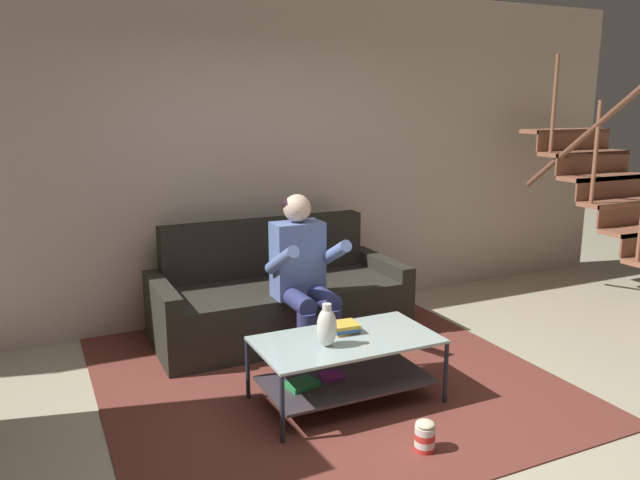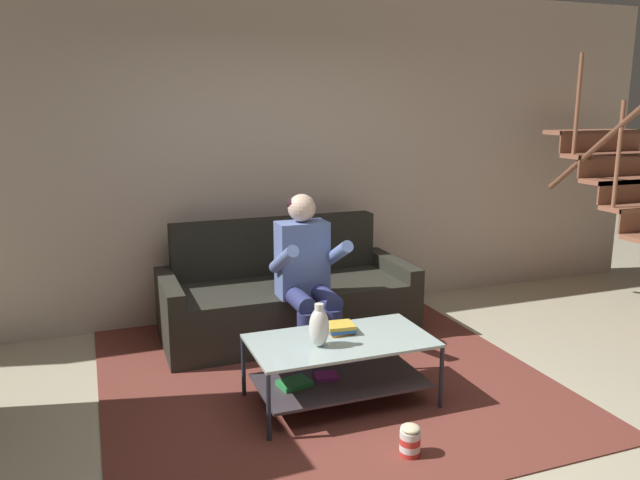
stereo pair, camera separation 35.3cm
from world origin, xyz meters
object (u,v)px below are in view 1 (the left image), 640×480
(popcorn_tub, at_px, (425,436))
(vase, at_px, (327,326))
(book_stack, at_px, (344,328))
(person_seated_center, at_px, (304,271))
(coffee_table, at_px, (344,360))
(couch, at_px, (278,299))

(popcorn_tub, bearing_deg, vase, 113.29)
(book_stack, relative_size, popcorn_tub, 1.02)
(person_seated_center, relative_size, vase, 4.54)
(person_seated_center, distance_m, coffee_table, 0.87)
(person_seated_center, xyz_separation_m, popcorn_tub, (0.07, -1.50, -0.59))
(book_stack, bearing_deg, couch, 89.58)
(person_seated_center, bearing_deg, book_stack, -90.75)
(coffee_table, height_order, book_stack, book_stack)
(person_seated_center, height_order, popcorn_tub, person_seated_center)
(couch, height_order, vase, couch)
(vase, relative_size, book_stack, 1.42)
(couch, bearing_deg, popcorn_tub, -88.04)
(couch, bearing_deg, coffee_table, -92.62)
(couch, xyz_separation_m, person_seated_center, (0.00, -0.53, 0.37))
(couch, xyz_separation_m, vase, (-0.22, -1.37, 0.26))
(vase, bearing_deg, coffee_table, 20.54)
(popcorn_tub, bearing_deg, person_seated_center, 92.66)
(coffee_table, xyz_separation_m, vase, (-0.16, -0.06, 0.27))
(couch, distance_m, book_stack, 1.22)
(vase, bearing_deg, person_seated_center, 75.53)
(couch, xyz_separation_m, coffee_table, (-0.06, -1.31, -0.02))
(person_seated_center, relative_size, book_stack, 6.46)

